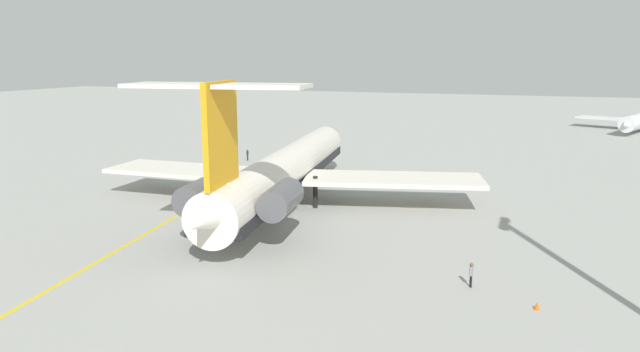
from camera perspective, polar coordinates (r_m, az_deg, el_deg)
ground at (r=74.70m, az=-9.86°, el=-0.89°), size 390.97×390.97×0.00m
main_jetliner at (r=62.83m, az=-3.69°, el=0.48°), size 48.46×42.93×14.12m
ground_crew_near_nose at (r=42.71m, az=14.58°, el=-9.06°), size 0.40×0.29×1.81m
ground_crew_near_tail at (r=91.46m, az=-7.11°, el=2.19°), size 0.44×0.28×1.77m
safety_cone_nose at (r=40.74m, az=20.47°, el=-11.79°), size 0.40×0.40×0.55m
taxiway_centreline at (r=69.17m, az=-10.55°, el=-1.92°), size 101.07×13.50×0.01m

